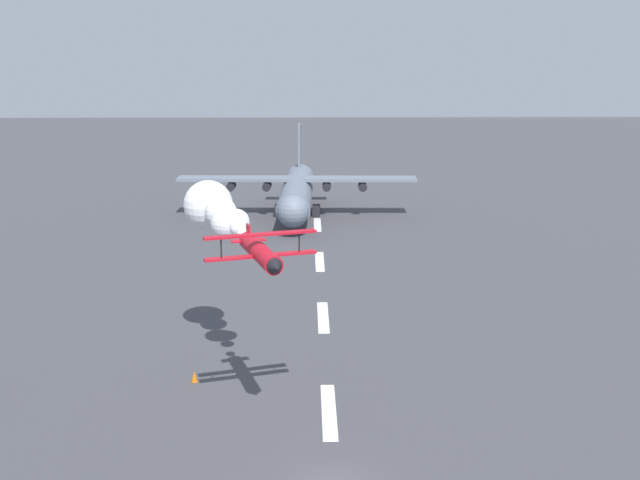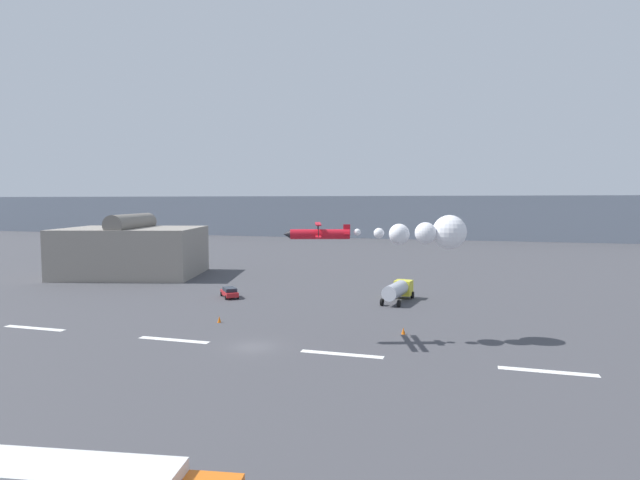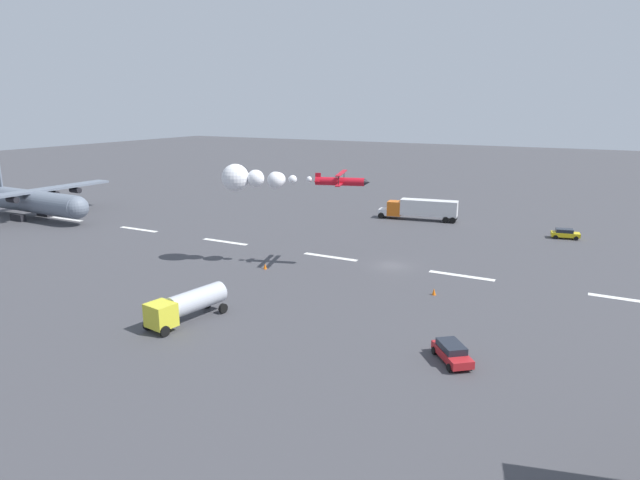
{
  "view_description": "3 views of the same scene",
  "coord_description": "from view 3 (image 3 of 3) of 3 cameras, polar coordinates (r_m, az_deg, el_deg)",
  "views": [
    {
      "loc": [
        -37.59,
        1.31,
        22.15
      ],
      "look_at": [
        43.08,
        0.0,
        2.77
      ],
      "focal_mm": 45.64,
      "sensor_mm": 36.0,
      "label": 1
    },
    {
      "loc": [
        20.23,
        -46.32,
        14.42
      ],
      "look_at": [
        5.73,
        3.91,
        10.47
      ],
      "focal_mm": 28.92,
      "sensor_mm": 36.0,
      "label": 2
    },
    {
      "loc": [
        -23.78,
        64.29,
        20.35
      ],
      "look_at": [
        10.64,
        -0.1,
        2.17
      ],
      "focal_mm": 30.75,
      "sensor_mm": 36.0,
      "label": 3
    }
  ],
  "objects": [
    {
      "name": "runway_stripe_3",
      "position": [
        67.51,
        29.52,
        -5.44
      ],
      "size": [
        8.0,
        0.9,
        0.01
      ],
      "primitive_type": "cube",
      "color": "white",
      "rests_on": "ground"
    },
    {
      "name": "traffic_cone_far",
      "position": [
        69.74,
        -5.74,
        -2.73
      ],
      "size": [
        0.44,
        0.44,
        0.75
      ],
      "primitive_type": "cone",
      "color": "orange",
      "rests_on": "ground"
    },
    {
      "name": "fuel_tanker_truck",
      "position": [
        54.2,
        -13.74,
        -6.52
      ],
      "size": [
        3.95,
        8.68,
        2.9
      ],
      "color": "yellow",
      "rests_on": "ground"
    },
    {
      "name": "followme_car_yellow",
      "position": [
        93.13,
        24.15,
        0.63
      ],
      "size": [
        4.42,
        2.66,
        1.52
      ],
      "color": "yellow",
      "rests_on": "ground"
    },
    {
      "name": "runway_stripe_7",
      "position": [
        96.27,
        -18.34,
        1.06
      ],
      "size": [
        8.0,
        0.9,
        0.01
      ],
      "primitive_type": "cube",
      "color": "white",
      "rests_on": "ground"
    },
    {
      "name": "cargo_transport_plane",
      "position": [
        110.98,
        -27.4,
        3.63
      ],
      "size": [
        26.37,
        31.44,
        11.26
      ],
      "color": "slate",
      "rests_on": "ground"
    },
    {
      "name": "stunt_biplane_red",
      "position": [
        69.99,
        -6.49,
        6.38
      ],
      "size": [
        18.07,
        9.19,
        3.48
      ],
      "color": "red"
    },
    {
      "name": "semi_truck_orange",
      "position": [
        100.11,
        10.44,
        3.26
      ],
      "size": [
        14.2,
        4.94,
        3.7
      ],
      "color": "silver",
      "rests_on": "ground"
    },
    {
      "name": "airport_staff_sedan",
      "position": [
        46.52,
        13.56,
        -11.27
      ],
      "size": [
        4.2,
        4.59,
        1.52
      ],
      "color": "#B21E23",
      "rests_on": "ground"
    },
    {
      "name": "runway_stripe_8",
      "position": [
        109.82,
        -24.86,
        2.0
      ],
      "size": [
        8.0,
        0.9,
        0.01
      ],
      "primitive_type": "cube",
      "color": "white",
      "rests_on": "ground"
    },
    {
      "name": "runway_stripe_5",
      "position": [
        74.97,
        1.08,
        -1.76
      ],
      "size": [
        8.0,
        0.9,
        0.01
      ],
      "primitive_type": "cube",
      "color": "white",
      "rests_on": "ground"
    },
    {
      "name": "ground_plane",
      "position": [
        71.5,
        7.51,
        -2.67
      ],
      "size": [
        440.0,
        440.0,
        0.0
      ],
      "primitive_type": "plane",
      "color": "#424247",
      "rests_on": "ground"
    },
    {
      "name": "runway_stripe_4",
      "position": [
        69.04,
        14.51,
        -3.62
      ],
      "size": [
        8.0,
        0.9,
        0.01
      ],
      "primitive_type": "cube",
      "color": "white",
      "rests_on": "ground"
    },
    {
      "name": "traffic_cone_near",
      "position": [
        61.46,
        11.78,
        -5.29
      ],
      "size": [
        0.44,
        0.44,
        0.75
      ],
      "primitive_type": "cone",
      "color": "orange",
      "rests_on": "ground"
    },
    {
      "name": "runway_stripe_6",
      "position": [
        84.39,
        -9.85,
        -0.18
      ],
      "size": [
        8.0,
        0.9,
        0.01
      ],
      "primitive_type": "cube",
      "color": "white",
      "rests_on": "ground"
    }
  ]
}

